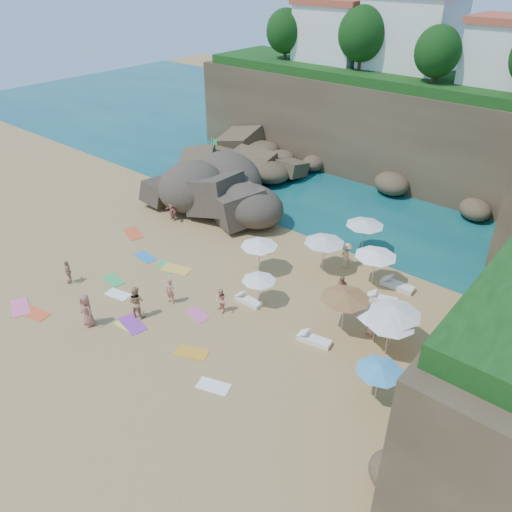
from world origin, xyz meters
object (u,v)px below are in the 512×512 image
Objects in this scene: flag_pole at (213,154)px; person_stand_1 at (136,302)px; parasol_1 at (365,223)px; person_stand_3 at (341,289)px; parasol_2 at (376,253)px; parasol_0 at (324,240)px; person_stand_5 at (172,211)px; rock_outcrop at (219,206)px; person_stand_4 at (372,322)px; lounger_0 at (263,248)px; person_stand_2 at (347,255)px.

flag_pole is 2.12× the size of person_stand_1.
parasol_1 reaches higher than person_stand_3.
parasol_2 is (2.44, -3.07, -0.01)m from parasol_1.
parasol_0 is 3.25m from parasol_2.
parasol_1 is 1.00× the size of parasol_2.
person_stand_3 is at bearing -72.08° from parasol_1.
parasol_1 reaches higher than person_stand_5.
rock_outcrop is at bearing 167.10° from parasol_0.
person_stand_4 is at bearing -61.92° from parasol_2.
person_stand_5 is (-13.35, -5.03, -1.47)m from parasol_1.
lounger_0 is at bearing -23.42° from rock_outcrop.
parasol_1 is (0.75, 3.68, -0.02)m from parasol_0.
parasol_2 is at bearing -170.30° from person_stand_2.
parasol_2 is at bearing 10.96° from parasol_0.
lounger_0 is at bearing -173.33° from person_stand_4.
flag_pole is (-3.65, 3.26, 2.59)m from rock_outcrop.
flag_pole is 2.78× the size of person_stand_5.
person_stand_2 is (0.93, 1.32, -1.36)m from parasol_0.
parasol_2 is 1.48× the size of person_stand_2.
flag_pole is 2.35× the size of person_stand_3.
person_stand_1 reaches higher than rock_outcrop.
person_stand_3 is (1.89, -5.86, -1.33)m from parasol_1.
parasol_2 reaches higher than rock_outcrop.
person_stand_4 is (10.66, 6.95, -0.16)m from person_stand_1.
parasol_0 reaches higher than person_stand_1.
person_stand_4 is at bearing 159.63° from person_stand_2.
person_stand_2 reaches higher than lounger_0.
lounger_0 is (-7.77, -0.99, -2.06)m from parasol_2.
person_stand_4 is at bearing -97.58° from person_stand_3.
parasol_0 is 1.75× the size of person_stand_5.
person_stand_1 is (-8.43, -11.14, -1.23)m from parasol_2.
rock_outcrop reaches higher than person_stand_3.
parasol_1 is 1.59× the size of person_stand_4.
person_stand_3 reaches higher than person_stand_4.
rock_outcrop is 6.26× the size of person_stand_5.
flag_pole reaches higher than person_stand_4.
parasol_1 is 1.46× the size of person_stand_3.
rock_outcrop is 4.20m from person_stand_5.
person_stand_4 is (4.67, -7.25, -1.40)m from parasol_1.
parasol_0 is at bearing 171.04° from person_stand_4.
person_stand_5 is at bearing -162.63° from person_stand_4.
rock_outcrop is at bearing -41.81° from flag_pole.
flag_pole reaches higher than person_stand_1.
person_stand_2 is at bearing 156.93° from person_stand_4.
parasol_1 reaches higher than lounger_0.
parasol_2 reaches higher than person_stand_5.
person_stand_2 is 13.80m from person_stand_5.
person_stand_3 is (2.64, -2.17, -1.35)m from parasol_0.
parasol_2 is 8.10m from lounger_0.
parasol_0 is 12.76m from person_stand_5.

